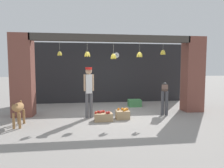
# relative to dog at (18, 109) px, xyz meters

# --- Properties ---
(ground_plane) EXTENTS (60.00, 60.00, 0.00)m
(ground_plane) POSITION_rel_dog_xyz_m (2.89, 1.03, -0.52)
(ground_plane) COLOR gray
(shop_back_wall) EXTENTS (7.58, 0.12, 2.84)m
(shop_back_wall) POSITION_rel_dog_xyz_m (2.89, 3.71, 0.90)
(shop_back_wall) COLOR #232326
(shop_back_wall) RESTS_ON ground_plane
(shop_pillar_left) EXTENTS (0.70, 0.60, 2.84)m
(shop_pillar_left) POSITION_rel_dog_xyz_m (-0.24, 1.33, 0.90)
(shop_pillar_left) COLOR brown
(shop_pillar_left) RESTS_ON ground_plane
(shop_pillar_right) EXTENTS (0.70, 0.60, 2.84)m
(shop_pillar_right) POSITION_rel_dog_xyz_m (6.03, 1.33, 0.90)
(shop_pillar_right) COLOR brown
(shop_pillar_right) RESTS_ON ground_plane
(storefront_awning) EXTENTS (5.68, 0.31, 0.87)m
(storefront_awning) POSITION_rel_dog_xyz_m (2.90, 1.15, 2.17)
(storefront_awning) COLOR #3D3833
(dog) EXTENTS (0.30, 0.94, 0.75)m
(dog) POSITION_rel_dog_xyz_m (0.00, 0.00, 0.00)
(dog) COLOR #9E7042
(dog) RESTS_ON ground_plane
(shopkeeper) EXTENTS (0.34, 0.29, 1.71)m
(shopkeeper) POSITION_rel_dog_xyz_m (2.03, 0.74, 0.50)
(shopkeeper) COLOR #56565B
(shopkeeper) RESTS_ON ground_plane
(worker_stooping) EXTENTS (0.48, 0.83, 1.12)m
(worker_stooping) POSITION_rel_dog_xyz_m (4.77, 0.98, 0.23)
(worker_stooping) COLOR #424247
(worker_stooping) RESTS_ON ground_plane
(fruit_crate_oranges) EXTENTS (0.44, 0.37, 0.35)m
(fruit_crate_oranges) POSITION_rel_dog_xyz_m (3.13, 0.48, -0.36)
(fruit_crate_oranges) COLOR tan
(fruit_crate_oranges) RESTS_ON ground_plane
(fruit_crate_apples) EXTENTS (0.57, 0.35, 0.33)m
(fruit_crate_apples) POSITION_rel_dog_xyz_m (2.47, 0.29, -0.38)
(fruit_crate_apples) COLOR tan
(fruit_crate_apples) RESTS_ON ground_plane
(produce_box_green) EXTENTS (0.54, 0.42, 0.30)m
(produce_box_green) POSITION_rel_dog_xyz_m (4.02, 2.45, -0.37)
(produce_box_green) COLOR #42844C
(produce_box_green) RESTS_ON ground_plane
(water_bottle) EXTENTS (0.08, 0.08, 0.22)m
(water_bottle) POSITION_rel_dog_xyz_m (2.77, 0.60, -0.41)
(water_bottle) COLOR #2D60AD
(water_bottle) RESTS_ON ground_plane
(wall_clock) EXTENTS (0.28, 0.03, 0.28)m
(wall_clock) POSITION_rel_dog_xyz_m (3.40, 3.63, 1.76)
(wall_clock) COLOR black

